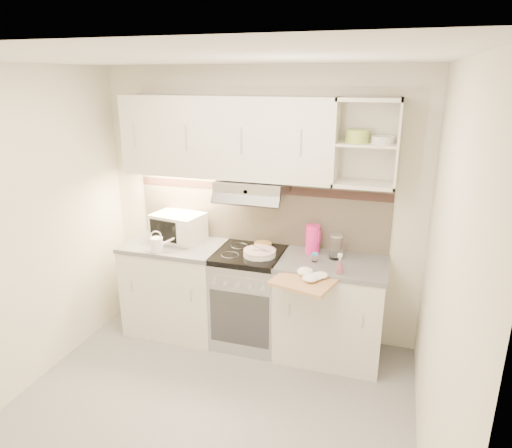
{
  "coord_description": "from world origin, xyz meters",
  "views": [
    {
      "loc": [
        1.2,
        -2.52,
        2.4
      ],
      "look_at": [
        0.11,
        0.95,
        1.22
      ],
      "focal_mm": 32.0,
      "sensor_mm": 36.0,
      "label": 1
    }
  ],
  "objects_px": {
    "microwave": "(178,227)",
    "plate_stack": "(260,253)",
    "spray_bottle": "(340,265)",
    "cutting_board": "(305,281)",
    "electric_range": "(250,297)",
    "pink_pitcher": "(313,239)",
    "watering_can": "(157,244)",
    "glass_jar": "(336,246)"
  },
  "relations": [
    {
      "from": "electric_range",
      "to": "watering_can",
      "type": "bearing_deg",
      "value": -164.88
    },
    {
      "from": "microwave",
      "to": "watering_can",
      "type": "distance_m",
      "value": 0.34
    },
    {
      "from": "plate_stack",
      "to": "spray_bottle",
      "type": "distance_m",
      "value": 0.74
    },
    {
      "from": "microwave",
      "to": "plate_stack",
      "type": "height_order",
      "value": "microwave"
    },
    {
      "from": "glass_jar",
      "to": "cutting_board",
      "type": "height_order",
      "value": "glass_jar"
    },
    {
      "from": "plate_stack",
      "to": "microwave",
      "type": "bearing_deg",
      "value": 168.98
    },
    {
      "from": "electric_range",
      "to": "glass_jar",
      "type": "height_order",
      "value": "glass_jar"
    },
    {
      "from": "cutting_board",
      "to": "electric_range",
      "type": "bearing_deg",
      "value": 161.67
    },
    {
      "from": "glass_jar",
      "to": "spray_bottle",
      "type": "relative_size",
      "value": 1.24
    },
    {
      "from": "electric_range",
      "to": "spray_bottle",
      "type": "distance_m",
      "value": 1.01
    },
    {
      "from": "plate_stack",
      "to": "cutting_board",
      "type": "xyz_separation_m",
      "value": [
        0.47,
        -0.33,
        -0.05
      ]
    },
    {
      "from": "glass_jar",
      "to": "plate_stack",
      "type": "bearing_deg",
      "value": -168.38
    },
    {
      "from": "electric_range",
      "to": "cutting_board",
      "type": "distance_m",
      "value": 0.82
    },
    {
      "from": "pink_pitcher",
      "to": "glass_jar",
      "type": "height_order",
      "value": "pink_pitcher"
    },
    {
      "from": "microwave",
      "to": "plate_stack",
      "type": "relative_size",
      "value": 1.78
    },
    {
      "from": "electric_range",
      "to": "microwave",
      "type": "height_order",
      "value": "microwave"
    },
    {
      "from": "electric_range",
      "to": "pink_pitcher",
      "type": "xyz_separation_m",
      "value": [
        0.54,
        0.17,
        0.58
      ]
    },
    {
      "from": "pink_pitcher",
      "to": "cutting_board",
      "type": "bearing_deg",
      "value": -68.0
    },
    {
      "from": "glass_jar",
      "to": "spray_bottle",
      "type": "height_order",
      "value": "glass_jar"
    },
    {
      "from": "watering_can",
      "to": "glass_jar",
      "type": "distance_m",
      "value": 1.59
    },
    {
      "from": "electric_range",
      "to": "cutting_board",
      "type": "xyz_separation_m",
      "value": [
        0.59,
        -0.38,
        0.42
      ]
    },
    {
      "from": "microwave",
      "to": "pink_pitcher",
      "type": "height_order",
      "value": "microwave"
    },
    {
      "from": "plate_stack",
      "to": "cutting_board",
      "type": "relative_size",
      "value": 0.63
    },
    {
      "from": "spray_bottle",
      "to": "electric_range",
      "type": "bearing_deg",
      "value": 165.35
    },
    {
      "from": "plate_stack",
      "to": "glass_jar",
      "type": "height_order",
      "value": "glass_jar"
    },
    {
      "from": "watering_can",
      "to": "pink_pitcher",
      "type": "height_order",
      "value": "pink_pitcher"
    },
    {
      "from": "microwave",
      "to": "spray_bottle",
      "type": "xyz_separation_m",
      "value": [
        1.59,
        -0.34,
        -0.06
      ]
    },
    {
      "from": "spray_bottle",
      "to": "cutting_board",
      "type": "bearing_deg",
      "value": -146.56
    },
    {
      "from": "watering_can",
      "to": "spray_bottle",
      "type": "distance_m",
      "value": 1.63
    },
    {
      "from": "watering_can",
      "to": "spray_bottle",
      "type": "xyz_separation_m",
      "value": [
        1.63,
        -0.0,
        0.0
      ]
    },
    {
      "from": "glass_jar",
      "to": "cutting_board",
      "type": "xyz_separation_m",
      "value": [
        -0.17,
        -0.46,
        -0.14
      ]
    },
    {
      "from": "plate_stack",
      "to": "watering_can",
      "type": "bearing_deg",
      "value": -169.85
    },
    {
      "from": "plate_stack",
      "to": "pink_pitcher",
      "type": "height_order",
      "value": "pink_pitcher"
    },
    {
      "from": "electric_range",
      "to": "plate_stack",
      "type": "xyz_separation_m",
      "value": [
        0.11,
        -0.05,
        0.48
      ]
    },
    {
      "from": "pink_pitcher",
      "to": "cutting_board",
      "type": "xyz_separation_m",
      "value": [
        0.05,
        -0.55,
        -0.16
      ]
    },
    {
      "from": "watering_can",
      "to": "cutting_board",
      "type": "bearing_deg",
      "value": -31.37
    },
    {
      "from": "pink_pitcher",
      "to": "glass_jar",
      "type": "xyz_separation_m",
      "value": [
        0.22,
        -0.09,
        -0.01
      ]
    },
    {
      "from": "spray_bottle",
      "to": "glass_jar",
      "type": "bearing_deg",
      "value": 104.2
    },
    {
      "from": "pink_pitcher",
      "to": "glass_jar",
      "type": "bearing_deg",
      "value": -4.39
    },
    {
      "from": "plate_stack",
      "to": "spray_bottle",
      "type": "bearing_deg",
      "value": -13.06
    },
    {
      "from": "electric_range",
      "to": "glass_jar",
      "type": "xyz_separation_m",
      "value": [
        0.76,
        0.08,
        0.56
      ]
    },
    {
      "from": "spray_bottle",
      "to": "cutting_board",
      "type": "relative_size",
      "value": 0.4
    }
  ]
}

